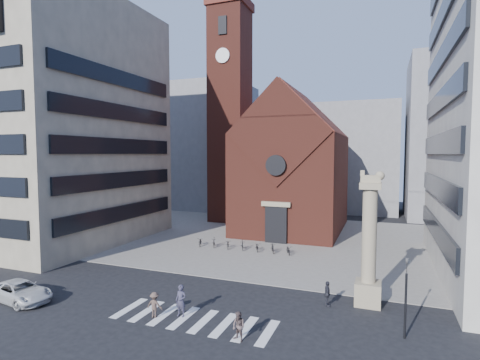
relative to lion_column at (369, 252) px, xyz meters
The scene contains 23 objects.
ground 11.01m from the lion_column, 163.32° to the right, with size 120.00×120.00×0.00m, color black.
piazza 19.18m from the lion_column, 122.03° to the left, with size 46.00×30.00×0.05m, color gray.
zebra_crossing 11.72m from the lion_column, 147.61° to the right, with size 10.20×3.20×0.01m, color white, non-canonical shape.
church 24.62m from the lion_column, 114.43° to the left, with size 12.00×16.65×18.00m.
campanile 34.29m from the lion_column, 128.68° to the left, with size 5.50×5.50×31.20m.
building_left 36.01m from the lion_column, 168.37° to the left, with size 18.00×20.00×26.00m, color tan.
bg_block_left 48.23m from the lion_column, 129.04° to the left, with size 16.00×14.00×22.00m, color gray.
bg_block_mid 42.55m from the lion_column, 95.45° to the left, with size 14.00×12.00×18.00m, color gray.
bg_block_right 41.69m from the lion_column, 72.91° to the left, with size 16.00×14.00×24.00m, color gray.
lion_column is the anchor object (origin of this frame).
traffic_light 4.62m from the lion_column, 63.54° to the right, with size 0.13×0.16×4.30m.
white_car 22.93m from the lion_column, 160.25° to the right, with size 2.19×4.74×1.32m, color silver.
pedestrian_0 12.18m from the lion_column, 150.53° to the right, with size 0.69×0.46×1.91m, color #363448.
pedestrian_1 9.93m from the lion_column, 129.46° to the right, with size 0.75×0.58×1.54m, color #594847.
pedestrian_2 3.78m from the lion_column, 153.39° to the right, with size 0.95×0.39×1.62m, color #292931.
pedestrian_3 13.73m from the lion_column, 150.87° to the right, with size 0.98×0.56×1.52m, color brown.
scooter_0 20.00m from the lion_column, 150.05° to the left, with size 0.57×1.62×0.85m, color black.
scooter_1 18.66m from the lion_column, 147.59° to the left, with size 0.44×1.57×0.95m, color black.
scooter_2 17.37m from the lion_column, 144.75° to the left, with size 0.57×1.62×0.85m, color black.
scooter_3 16.11m from the lion_column, 141.45° to the left, with size 0.44×1.57×0.95m, color black.
scooter_4 14.94m from the lion_column, 137.58° to the left, with size 0.57×1.62×0.85m, color black.
scooter_5 13.83m from the lion_column, 133.05° to the left, with size 0.44×1.57×0.95m, color black.
scooter_6 12.84m from the lion_column, 127.74° to the left, with size 0.57×1.62×0.85m, color black.
Camera 1 is at (10.76, -21.90, 9.71)m, focal length 28.00 mm.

